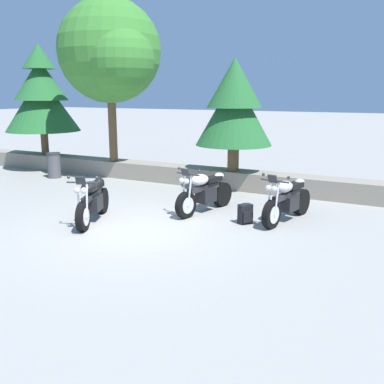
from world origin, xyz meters
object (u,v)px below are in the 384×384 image
motorcycle_black_near_left (92,201)px  pine_tree_mid_right (234,104)px  leafy_tree_mid_left (112,53)px  motorcycle_white_centre (204,193)px  pine_tree_far_left (41,95)px  rider_backpack (245,213)px  trash_bin (54,165)px  motorcycle_silver_far_right (287,200)px

motorcycle_black_near_left → pine_tree_mid_right: (1.52, 4.64, 2.05)m
motorcycle_black_near_left → leafy_tree_mid_left: (-2.70, 4.48, 3.61)m
motorcycle_white_centre → pine_tree_far_left: pine_tree_far_left is taller
rider_backpack → trash_bin: size_ratio=0.55×
motorcycle_white_centre → pine_tree_mid_right: bearing=97.5°
motorcycle_black_near_left → pine_tree_far_left: bearing=142.5°
rider_backpack → leafy_tree_mid_left: leafy_tree_mid_left is taller
pine_tree_far_left → trash_bin: (1.67, -1.29, -2.34)m
motorcycle_white_centre → pine_tree_far_left: size_ratio=0.50×
motorcycle_silver_far_right → leafy_tree_mid_left: (-6.58, 2.45, 3.61)m
motorcycle_white_centre → pine_tree_mid_right: pine_tree_mid_right is taller
pine_tree_far_left → leafy_tree_mid_left: leafy_tree_mid_left is taller
motorcycle_white_centre → motorcycle_black_near_left: bearing=-134.8°
motorcycle_white_centre → pine_tree_far_left: (-8.15, 2.91, 2.29)m
leafy_tree_mid_left → trash_bin: size_ratio=6.18×
motorcycle_black_near_left → pine_tree_far_left: pine_tree_far_left is taller
motorcycle_silver_far_right → leafy_tree_mid_left: bearing=159.6°
pine_tree_far_left → pine_tree_mid_right: pine_tree_far_left is taller
pine_tree_far_left → motorcycle_white_centre: bearing=-19.7°
pine_tree_mid_right → leafy_tree_mid_left: bearing=-177.9°
rider_backpack → leafy_tree_mid_left: 7.62m
pine_tree_mid_right → trash_bin: pine_tree_mid_right is taller
trash_bin → pine_tree_mid_right: bearing=10.4°
motorcycle_white_centre → pine_tree_mid_right: 3.44m
rider_backpack → trash_bin: (-7.72, 2.09, 0.19)m
rider_backpack → motorcycle_black_near_left: bearing=-155.4°
motorcycle_silver_far_right → rider_backpack: (-0.76, -0.61, -0.24)m
rider_backpack → pine_tree_mid_right: size_ratio=0.14×
leafy_tree_mid_left → trash_bin: 4.24m
pine_tree_mid_right → pine_tree_far_left: bearing=178.8°
motorcycle_black_near_left → motorcycle_white_centre: size_ratio=0.96×
rider_backpack → leafy_tree_mid_left: bearing=152.3°
motorcycle_black_near_left → pine_tree_mid_right: pine_tree_mid_right is taller
trash_bin → motorcycle_white_centre: bearing=-14.1°
motorcycle_black_near_left → rider_backpack: bearing=24.6°
motorcycle_white_centre → pine_tree_mid_right: size_ratio=0.62×
pine_tree_mid_right → motorcycle_silver_far_right: bearing=-47.8°
motorcycle_black_near_left → pine_tree_mid_right: bearing=71.9°
motorcycle_white_centre → rider_backpack: motorcycle_white_centre is taller
pine_tree_far_left → leafy_tree_mid_left: 3.82m
motorcycle_white_centre → leafy_tree_mid_left: (-4.58, 2.59, 3.61)m
leafy_tree_mid_left → pine_tree_mid_right: bearing=2.1°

